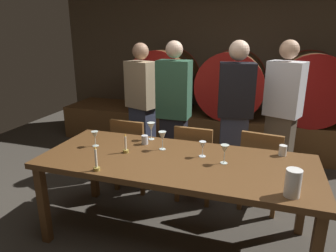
# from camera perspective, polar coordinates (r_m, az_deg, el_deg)

# --- Properties ---
(ground_plane) EXTENTS (8.19, 8.19, 0.00)m
(ground_plane) POSITION_cam_1_polar(r_m,az_deg,el_deg) (2.91, 4.44, -21.48)
(ground_plane) COLOR #3F3A33
(back_wall) EXTENTS (6.30, 0.24, 2.64)m
(back_wall) POSITION_cam_1_polar(r_m,az_deg,el_deg) (5.36, 12.91, 11.65)
(back_wall) COLOR brown
(back_wall) RESTS_ON ground
(barrel_shelf) EXTENTS (5.67, 0.90, 0.55)m
(barrel_shelf) POSITION_cam_1_polar(r_m,az_deg,el_deg) (5.03, 11.49, -0.81)
(barrel_shelf) COLOR brown
(barrel_shelf) RESTS_ON ground
(wine_barrel_left) EXTENTS (1.00, 0.91, 1.00)m
(wine_barrel_left) POSITION_cam_1_polar(r_m,az_deg,el_deg) (5.09, -0.56, 8.65)
(wine_barrel_left) COLOR #513319
(wine_barrel_left) RESTS_ON barrel_shelf
(wine_barrel_center) EXTENTS (1.00, 0.91, 1.00)m
(wine_barrel_center) POSITION_cam_1_polar(r_m,az_deg,el_deg) (4.85, 11.95, 7.85)
(wine_barrel_center) COLOR #513319
(wine_barrel_center) RESTS_ON barrel_shelf
(wine_barrel_right) EXTENTS (1.00, 0.91, 1.00)m
(wine_barrel_right) POSITION_cam_1_polar(r_m,az_deg,el_deg) (4.86, 25.08, 6.61)
(wine_barrel_right) COLOR #513319
(wine_barrel_right) RESTS_ON barrel_shelf
(dining_table) EXTENTS (2.33, 0.94, 0.78)m
(dining_table) POSITION_cam_1_polar(r_m,az_deg,el_deg) (2.63, 1.51, -7.63)
(dining_table) COLOR brown
(dining_table) RESTS_ON ground
(chair_left) EXTENTS (0.42, 0.42, 0.88)m
(chair_left) POSITION_cam_1_polar(r_m,az_deg,el_deg) (3.57, -6.73, -4.63)
(chair_left) COLOR brown
(chair_left) RESTS_ON ground
(chair_center) EXTENTS (0.41, 0.41, 0.88)m
(chair_center) POSITION_cam_1_polar(r_m,az_deg,el_deg) (3.32, 5.08, -6.28)
(chair_center) COLOR brown
(chair_center) RESTS_ON ground
(chair_right) EXTENTS (0.45, 0.45, 0.88)m
(chair_right) POSITION_cam_1_polar(r_m,az_deg,el_deg) (3.29, 17.06, -7.32)
(chair_right) COLOR brown
(chair_right) RESTS_ON ground
(guest_far_left) EXTENTS (0.44, 0.36, 1.68)m
(guest_far_left) POSITION_cam_1_polar(r_m,az_deg,el_deg) (3.97, -4.91, 3.43)
(guest_far_left) COLOR #33384C
(guest_far_left) RESTS_ON ground
(guest_center_left) EXTENTS (0.38, 0.24, 1.72)m
(guest_center_left) POSITION_cam_1_polar(r_m,az_deg,el_deg) (3.63, 1.10, 2.40)
(guest_center_left) COLOR black
(guest_center_left) RESTS_ON ground
(guest_center_right) EXTENTS (0.42, 0.30, 1.73)m
(guest_center_right) POSITION_cam_1_polar(r_m,az_deg,el_deg) (3.49, 12.38, 1.62)
(guest_center_right) COLOR #33384C
(guest_center_right) RESTS_ON ground
(guest_far_right) EXTENTS (0.44, 0.37, 1.73)m
(guest_far_right) POSITION_cam_1_polar(r_m,az_deg,el_deg) (3.71, 20.56, 1.79)
(guest_far_right) COLOR brown
(guest_far_right) RESTS_ON ground
(candle_left) EXTENTS (0.05, 0.05, 0.20)m
(candle_left) POSITION_cam_1_polar(r_m,az_deg,el_deg) (2.44, -13.30, -6.92)
(candle_left) COLOR olive
(candle_left) RESTS_ON dining_table
(candle_right) EXTENTS (0.05, 0.05, 0.18)m
(candle_right) POSITION_cam_1_polar(r_m,az_deg,el_deg) (2.74, -7.96, -4.02)
(candle_right) COLOR olive
(candle_right) RESTS_ON dining_table
(pitcher) EXTENTS (0.10, 0.10, 0.19)m
(pitcher) POSITION_cam_1_polar(r_m,az_deg,el_deg) (2.18, 22.40, -9.86)
(pitcher) COLOR white
(pitcher) RESTS_ON dining_table
(wine_glass_far_left) EXTENTS (0.07, 0.07, 0.15)m
(wine_glass_far_left) POSITION_cam_1_polar(r_m,az_deg,el_deg) (2.93, -13.57, -1.73)
(wine_glass_far_left) COLOR silver
(wine_glass_far_left) RESTS_ON dining_table
(wine_glass_left) EXTENTS (0.08, 0.08, 0.17)m
(wine_glass_left) POSITION_cam_1_polar(r_m,az_deg,el_deg) (3.02, -3.18, -0.21)
(wine_glass_left) COLOR silver
(wine_glass_left) RESTS_ON dining_table
(wine_glass_center) EXTENTS (0.07, 0.07, 0.17)m
(wine_glass_center) POSITION_cam_1_polar(r_m,az_deg,el_deg) (2.76, -1.07, -1.98)
(wine_glass_center) COLOR silver
(wine_glass_center) RESTS_ON dining_table
(wine_glass_right) EXTENTS (0.06, 0.06, 0.14)m
(wine_glass_right) POSITION_cam_1_polar(r_m,az_deg,el_deg) (2.63, 6.51, -3.72)
(wine_glass_right) COLOR white
(wine_glass_right) RESTS_ON dining_table
(wine_glass_far_right) EXTENTS (0.07, 0.07, 0.16)m
(wine_glass_far_right) POSITION_cam_1_polar(r_m,az_deg,el_deg) (2.52, 10.59, -4.37)
(wine_glass_far_right) COLOR silver
(wine_glass_far_right) RESTS_ON dining_table
(cup_left) EXTENTS (0.06, 0.06, 0.09)m
(cup_left) POSITION_cam_1_polar(r_m,az_deg,el_deg) (2.92, -4.38, -2.60)
(cup_left) COLOR silver
(cup_left) RESTS_ON dining_table
(cup_right) EXTENTS (0.07, 0.07, 0.09)m
(cup_right) POSITION_cam_1_polar(r_m,az_deg,el_deg) (2.84, 20.75, -4.31)
(cup_right) COLOR white
(cup_right) RESTS_ON dining_table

